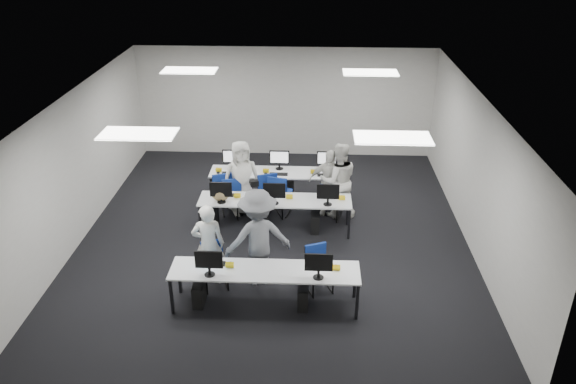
{
  "coord_description": "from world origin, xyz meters",
  "views": [
    {
      "loc": [
        0.75,
        -10.23,
        6.1
      ],
      "look_at": [
        0.28,
        0.02,
        1.0
      ],
      "focal_mm": 35.0,
      "sensor_mm": 36.0,
      "label": 1
    }
  ],
  "objects_px": {
    "chair_4": "(330,204)",
    "chair_6": "(280,200)",
    "desk_front": "(265,272)",
    "chair_5": "(232,201)",
    "student_0": "(208,245)",
    "student_2": "(242,178)",
    "chair_7": "(329,204)",
    "student_3": "(329,183)",
    "chair_3": "(270,204)",
    "photographer": "(258,238)",
    "desk_mid": "(275,202)",
    "chair_1": "(319,277)",
    "chair_2": "(225,205)",
    "chair_0": "(215,273)",
    "student_1": "(338,180)"
  },
  "relations": [
    {
      "from": "desk_front",
      "to": "student_2",
      "type": "relative_size",
      "value": 1.87
    },
    {
      "from": "chair_2",
      "to": "chair_7",
      "type": "bearing_deg",
      "value": -15.17
    },
    {
      "from": "chair_6",
      "to": "student_2",
      "type": "distance_m",
      "value": 1.02
    },
    {
      "from": "chair_1",
      "to": "chair_2",
      "type": "height_order",
      "value": "chair_2"
    },
    {
      "from": "chair_3",
      "to": "chair_4",
      "type": "xyz_separation_m",
      "value": [
        1.34,
        0.07,
        0.01
      ]
    },
    {
      "from": "desk_front",
      "to": "chair_0",
      "type": "bearing_deg",
      "value": 150.91
    },
    {
      "from": "desk_mid",
      "to": "chair_7",
      "type": "xyz_separation_m",
      "value": [
        1.16,
        0.74,
        -0.42
      ]
    },
    {
      "from": "chair_4",
      "to": "student_1",
      "type": "height_order",
      "value": "student_1"
    },
    {
      "from": "student_0",
      "to": "student_3",
      "type": "height_order",
      "value": "student_0"
    },
    {
      "from": "chair_4",
      "to": "student_2",
      "type": "bearing_deg",
      "value": -167.45
    },
    {
      "from": "student_0",
      "to": "chair_1",
      "type": "bearing_deg",
      "value": 167.03
    },
    {
      "from": "desk_front",
      "to": "chair_6",
      "type": "height_order",
      "value": "chair_6"
    },
    {
      "from": "student_2",
      "to": "photographer",
      "type": "relative_size",
      "value": 0.92
    },
    {
      "from": "chair_7",
      "to": "student_0",
      "type": "distance_m",
      "value": 3.53
    },
    {
      "from": "chair_3",
      "to": "student_3",
      "type": "bearing_deg",
      "value": -11.39
    },
    {
      "from": "chair_1",
      "to": "chair_0",
      "type": "bearing_deg",
      "value": 157.27
    },
    {
      "from": "desk_mid",
      "to": "student_0",
      "type": "distance_m",
      "value": 2.22
    },
    {
      "from": "chair_2",
      "to": "chair_4",
      "type": "height_order",
      "value": "chair_4"
    },
    {
      "from": "desk_front",
      "to": "chair_1",
      "type": "distance_m",
      "value": 1.13
    },
    {
      "from": "chair_4",
      "to": "chair_6",
      "type": "xyz_separation_m",
      "value": [
        -1.13,
        0.13,
        -0.01
      ]
    },
    {
      "from": "chair_6",
      "to": "student_0",
      "type": "height_order",
      "value": "student_0"
    },
    {
      "from": "student_0",
      "to": "student_3",
      "type": "bearing_deg",
      "value": -137.57
    },
    {
      "from": "student_3",
      "to": "chair_4",
      "type": "bearing_deg",
      "value": -55.23
    },
    {
      "from": "student_1",
      "to": "photographer",
      "type": "distance_m",
      "value": 3.04
    },
    {
      "from": "student_0",
      "to": "student_3",
      "type": "relative_size",
      "value": 1.03
    },
    {
      "from": "chair_1",
      "to": "chair_7",
      "type": "height_order",
      "value": "chair_1"
    },
    {
      "from": "desk_front",
      "to": "chair_1",
      "type": "xyz_separation_m",
      "value": [
        0.92,
        0.51,
        -0.41
      ]
    },
    {
      "from": "chair_4",
      "to": "chair_3",
      "type": "bearing_deg",
      "value": -161.2
    },
    {
      "from": "chair_5",
      "to": "chair_4",
      "type": "bearing_deg",
      "value": -16.18
    },
    {
      "from": "chair_6",
      "to": "chair_4",
      "type": "bearing_deg",
      "value": 8.52
    },
    {
      "from": "desk_front",
      "to": "chair_4",
      "type": "bearing_deg",
      "value": 70.05
    },
    {
      "from": "chair_1",
      "to": "desk_mid",
      "type": "bearing_deg",
      "value": 91.75
    },
    {
      "from": "student_2",
      "to": "chair_7",
      "type": "bearing_deg",
      "value": -19.73
    },
    {
      "from": "student_3",
      "to": "chair_3",
      "type": "bearing_deg",
      "value": -156.56
    },
    {
      "from": "chair_1",
      "to": "chair_3",
      "type": "height_order",
      "value": "chair_3"
    },
    {
      "from": "chair_2",
      "to": "student_2",
      "type": "xyz_separation_m",
      "value": [
        0.35,
        0.25,
        0.55
      ]
    },
    {
      "from": "chair_3",
      "to": "student_2",
      "type": "xyz_separation_m",
      "value": [
        -0.64,
        0.18,
        0.55
      ]
    },
    {
      "from": "chair_1",
      "to": "student_1",
      "type": "xyz_separation_m",
      "value": [
        0.43,
        2.82,
        0.6
      ]
    },
    {
      "from": "desk_front",
      "to": "student_1",
      "type": "relative_size",
      "value": 1.85
    },
    {
      "from": "desk_front",
      "to": "chair_0",
      "type": "relative_size",
      "value": 3.74
    },
    {
      "from": "chair_2",
      "to": "desk_mid",
      "type": "bearing_deg",
      "value": -45.28
    },
    {
      "from": "chair_3",
      "to": "student_1",
      "type": "relative_size",
      "value": 0.55
    },
    {
      "from": "desk_front",
      "to": "chair_2",
      "type": "bearing_deg",
      "value": 110.09
    },
    {
      "from": "chair_7",
      "to": "student_1",
      "type": "xyz_separation_m",
      "value": [
        0.19,
        -0.02,
        0.61
      ]
    },
    {
      "from": "chair_5",
      "to": "student_0",
      "type": "bearing_deg",
      "value": -104.52
    },
    {
      "from": "desk_mid",
      "to": "chair_0",
      "type": "bearing_deg",
      "value": -114.92
    },
    {
      "from": "desk_mid",
      "to": "student_2",
      "type": "distance_m",
      "value": 1.13
    },
    {
      "from": "chair_3",
      "to": "chair_2",
      "type": "bearing_deg",
      "value": 163.79
    },
    {
      "from": "desk_mid",
      "to": "chair_5",
      "type": "relative_size",
      "value": 3.5
    },
    {
      "from": "student_3",
      "to": "photographer",
      "type": "relative_size",
      "value": 0.82
    }
  ]
}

